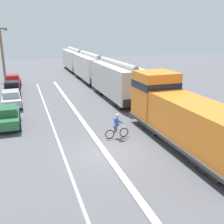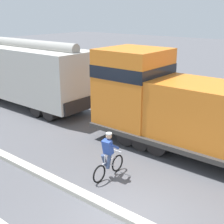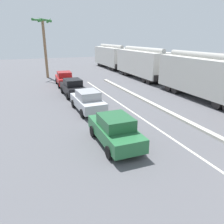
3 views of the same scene
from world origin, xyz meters
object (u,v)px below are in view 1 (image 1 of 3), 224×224
(hopper_car_middle, at_px, (90,67))
(palm_tree_near, at_px, (1,42))
(locomotive, at_px, (181,116))
(parked_car_red, at_px, (13,81))
(hopper_car_lead, at_px, (117,80))
(hopper_car_trailing, at_px, (74,59))
(parked_car_black, at_px, (12,88))
(parked_car_green, at_px, (7,116))
(parked_car_silver, at_px, (11,99))
(cyclist, at_px, (117,127))

(hopper_car_middle, height_order, palm_tree_near, palm_tree_near)
(locomotive, relative_size, hopper_car_middle, 1.10)
(parked_car_red, bearing_deg, hopper_car_middle, 4.22)
(locomotive, xyz_separation_m, hopper_car_lead, (0.00, 12.16, 0.28))
(hopper_car_trailing, bearing_deg, parked_car_black, -121.83)
(hopper_car_lead, bearing_deg, parked_car_red, 134.80)
(parked_car_black, bearing_deg, parked_car_green, -90.60)
(parked_car_silver, relative_size, parked_car_red, 1.00)
(palm_tree_near, bearing_deg, hopper_car_middle, -24.46)
(cyclist, bearing_deg, parked_car_black, 113.89)
(palm_tree_near, bearing_deg, parked_car_red, -78.34)
(hopper_car_lead, distance_m, palm_tree_near, 21.18)
(parked_car_green, xyz_separation_m, cyclist, (7.20, -4.93, 0.00))
(parked_car_green, relative_size, parked_car_red, 0.99)
(hopper_car_middle, relative_size, parked_car_red, 2.49)
(parked_car_green, height_order, parked_car_black, same)
(parked_car_green, relative_size, parked_car_silver, 0.99)
(locomotive, relative_size, parked_car_red, 2.72)
(hopper_car_trailing, distance_m, cyclist, 33.63)
(locomotive, xyz_separation_m, hopper_car_middle, (0.00, 23.76, 0.28))
(locomotive, relative_size, parked_car_black, 2.74)
(hopper_car_lead, xyz_separation_m, cyclist, (-3.72, -10.20, -1.26))
(parked_car_silver, bearing_deg, parked_car_green, -91.64)
(hopper_car_lead, distance_m, parked_car_green, 12.19)
(hopper_car_trailing, xyz_separation_m, parked_car_silver, (-10.75, -22.59, -1.26))
(hopper_car_trailing, relative_size, palm_tree_near, 1.34)
(locomotive, xyz_separation_m, cyclist, (-3.72, 1.96, -0.98))
(parked_car_black, bearing_deg, hopper_car_trailing, 58.17)
(hopper_car_middle, bearing_deg, hopper_car_lead, -90.00)
(hopper_car_lead, height_order, palm_tree_near, palm_tree_near)
(parked_car_green, xyz_separation_m, parked_car_black, (0.12, 11.06, 0.00))
(parked_car_silver, bearing_deg, hopper_car_trailing, 64.55)
(hopper_car_trailing, height_order, parked_car_green, hopper_car_trailing)
(palm_tree_near, bearing_deg, parked_car_black, -83.81)
(hopper_car_middle, distance_m, parked_car_green, 20.13)
(hopper_car_lead, xyz_separation_m, parked_car_silver, (-10.75, 0.61, -1.26))
(hopper_car_lead, bearing_deg, parked_car_silver, 176.77)
(parked_car_green, bearing_deg, hopper_car_trailing, 69.01)
(parked_car_black, height_order, palm_tree_near, palm_tree_near)
(hopper_car_lead, distance_m, cyclist, 10.93)
(locomotive, height_order, cyclist, locomotive)
(hopper_car_middle, height_order, parked_car_black, hopper_car_middle)
(hopper_car_middle, xyz_separation_m, parked_car_red, (-10.73, -0.79, -1.26))
(parked_car_silver, distance_m, parked_car_black, 5.19)
(locomotive, xyz_separation_m, hopper_car_trailing, (0.00, 35.36, 0.28))
(parked_car_black, bearing_deg, hopper_car_middle, 28.25)
(hopper_car_lead, xyz_separation_m, hopper_car_trailing, (0.00, 23.20, 0.00))
(locomotive, bearing_deg, parked_car_black, 121.04)
(parked_car_green, bearing_deg, parked_car_red, 89.34)
(hopper_car_trailing, height_order, palm_tree_near, palm_tree_near)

